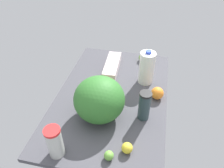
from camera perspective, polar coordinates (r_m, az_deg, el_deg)
The scene contains 11 objects.
countertop at distance 155.11cm, azimuth 0.00°, elevation -3.30°, with size 120.00×76.00×3.00cm, color #45454B.
watermelon at distance 130.64cm, azimuth -3.34°, elevation -4.04°, with size 30.81×30.81×27.74cm, color #306F2A.
milk_jug at distance 160.72cm, azimuth 9.05°, elevation 4.21°, with size 11.28×11.28×26.50cm.
tumbler_cup at distance 119.02cm, azimuth -14.74°, elevation -14.45°, with size 8.50×8.50×19.23cm.
egg_carton at distance 176.48cm, azimuth 0.03°, elevation 4.70°, with size 33.80×10.35×6.92cm, color beige.
shaker_bottle at distance 133.45cm, azimuth 8.46°, elevation -5.62°, with size 7.42×7.42×20.04cm.
lemon_by_jug at distance 156.89cm, azimuth -1.77°, elevation -0.35°, with size 6.93×6.93×6.93cm, color yellow.
lime_near_front at distance 119.34cm, azimuth -0.83°, elevation -18.18°, with size 5.19×5.19×5.19cm, color #68A93F.
lime_far_back at distance 189.54cm, azimuth 7.92°, elevation 6.82°, with size 6.20×6.20×6.20cm, color #6BA838.
lemon_loose at distance 121.60cm, azimuth 3.96°, elevation -16.33°, with size 6.08×6.08×6.08cm, color yellow.
orange_beside_bowl at distance 152.21cm, azimuth 11.74°, elevation -2.36°, with size 8.62×8.62×8.62cm, color orange.
Camera 1 is at (-112.13, -24.46, 105.84)cm, focal length 35.00 mm.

